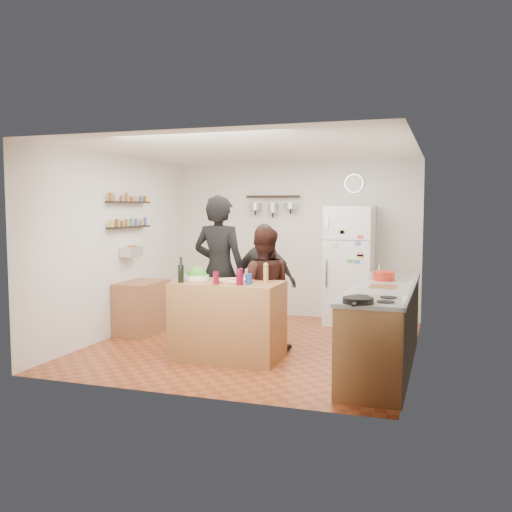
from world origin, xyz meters
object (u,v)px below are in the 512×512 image
(person_center, at_px, (263,289))
(fridge, at_px, (349,265))
(salad_bowl, at_px, (197,278))
(person_back, at_px, (264,283))
(wine_bottle, at_px, (181,274))
(person_left, at_px, (219,271))
(prep_island, at_px, (228,320))
(wall_clock, at_px, (354,183))
(skillet, at_px, (358,300))
(side_table, at_px, (142,307))
(salt_canister, at_px, (249,279))
(counter_run, at_px, (383,328))
(red_bowl, at_px, (384,276))
(pepper_mill, at_px, (266,275))

(person_center, height_order, fridge, fridge)
(salad_bowl, xyz_separation_m, person_back, (0.55, 0.93, -0.16))
(wine_bottle, distance_m, person_left, 0.80)
(prep_island, height_order, salad_bowl, salad_bowl)
(wall_clock, bearing_deg, salad_bowl, -117.75)
(person_back, distance_m, skillet, 2.56)
(side_table, bearing_deg, person_left, -14.02)
(wall_clock, bearing_deg, person_back, -116.21)
(salt_canister, bearing_deg, person_left, 133.02)
(person_center, bearing_deg, counter_run, 153.99)
(counter_run, xyz_separation_m, red_bowl, (-0.05, 0.48, 0.52))
(person_back, xyz_separation_m, skillet, (1.54, -2.04, 0.16))
(person_left, height_order, fridge, person_left)
(salad_bowl, height_order, fridge, fridge)
(pepper_mill, bearing_deg, salt_canister, -131.42)
(person_left, xyz_separation_m, red_bowl, (2.06, 0.08, 0.01))
(counter_run, xyz_separation_m, wall_clock, (-0.75, 2.63, 1.70))
(salt_canister, height_order, counter_run, salt_canister)
(skillet, bearing_deg, person_left, 141.24)
(person_center, xyz_separation_m, person_back, (-0.14, 0.50, 0.01))
(salad_bowl, relative_size, side_table, 0.37)
(salt_canister, height_order, skillet, salt_canister)
(wine_bottle, relative_size, skillet, 0.75)
(prep_island, bearing_deg, person_center, 60.78)
(salad_bowl, xyz_separation_m, wall_clock, (1.44, 2.74, 1.21))
(person_center, xyz_separation_m, counter_run, (1.50, -0.32, -0.32))
(skillet, height_order, red_bowl, red_bowl)
(salt_canister, distance_m, person_back, 1.13)
(person_back, distance_m, side_table, 1.85)
(prep_island, relative_size, pepper_mill, 6.65)
(prep_island, xyz_separation_m, side_table, (-1.67, 0.90, -0.09))
(pepper_mill, bearing_deg, person_back, 108.80)
(pepper_mill, distance_m, counter_run, 1.44)
(prep_island, xyz_separation_m, person_left, (-0.34, 0.56, 0.51))
(prep_island, xyz_separation_m, red_bowl, (1.72, 0.64, 0.52))
(person_center, distance_m, side_table, 2.02)
(person_left, distance_m, fridge, 2.34)
(pepper_mill, distance_m, side_table, 2.37)
(person_center, relative_size, skillet, 5.50)
(counter_run, distance_m, red_bowl, 0.71)
(salad_bowl, bearing_deg, side_table, 145.85)
(side_table, bearing_deg, salad_bowl, -34.15)
(pepper_mill, relative_size, side_table, 0.23)
(wine_bottle, height_order, person_left, person_left)
(salt_canister, relative_size, side_table, 0.15)
(person_back, distance_m, red_bowl, 1.64)
(pepper_mill, relative_size, person_back, 0.12)
(pepper_mill, distance_m, wall_clock, 3.03)
(salt_canister, bearing_deg, counter_run, 10.92)
(fridge, bearing_deg, side_table, -149.74)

